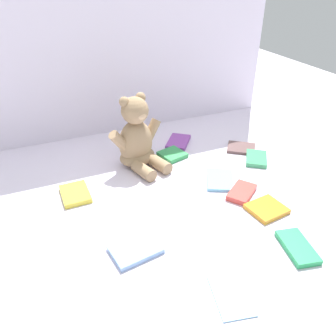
% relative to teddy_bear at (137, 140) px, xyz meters
% --- Properties ---
extents(ground_plane, '(3.20, 3.20, 0.00)m').
position_rel_teddy_bear_xyz_m(ground_plane, '(0.04, -0.12, -0.10)').
color(ground_plane, silver).
extents(backdrop_drape, '(1.41, 0.03, 0.79)m').
position_rel_teddy_bear_xyz_m(backdrop_drape, '(0.04, 0.33, 0.30)').
color(backdrop_drape, silver).
rests_on(backdrop_drape, ground_plane).
extents(teddy_bear, '(0.23, 0.23, 0.27)m').
position_rel_teddy_bear_xyz_m(teddy_bear, '(0.00, 0.00, 0.00)').
color(teddy_bear, '#9E7F5B').
rests_on(teddy_bear, ground_plane).
extents(book_case_0, '(0.13, 0.14, 0.02)m').
position_rel_teddy_bear_xyz_m(book_case_0, '(0.43, -0.16, -0.09)').
color(book_case_0, '#3C9A62').
rests_on(book_case_0, ground_plane).
extents(book_case_1, '(0.12, 0.11, 0.02)m').
position_rel_teddy_bear_xyz_m(book_case_1, '(0.28, -0.43, -0.09)').
color(book_case_1, orange).
rests_on(book_case_1, ground_plane).
extents(book_case_2, '(0.14, 0.16, 0.01)m').
position_rel_teddy_bear_xyz_m(book_case_2, '(0.23, -0.23, -0.10)').
color(book_case_2, '#71B5D9').
rests_on(book_case_2, ground_plane).
extents(book_case_3, '(0.15, 0.16, 0.02)m').
position_rel_teddy_bear_xyz_m(book_case_3, '(0.21, 0.09, -0.09)').
color(book_case_3, purple).
rests_on(book_case_3, ground_plane).
extents(book_case_4, '(0.15, 0.14, 0.01)m').
position_rel_teddy_bear_xyz_m(book_case_4, '(0.43, -0.06, -0.10)').
color(book_case_4, brown).
rests_on(book_case_4, ground_plane).
extents(book_case_5, '(0.11, 0.14, 0.01)m').
position_rel_teddy_bear_xyz_m(book_case_5, '(0.00, -0.66, -0.10)').
color(book_case_5, '#7AB2D7').
rests_on(book_case_5, ground_plane).
extents(book_case_6, '(0.13, 0.12, 0.02)m').
position_rel_teddy_bear_xyz_m(book_case_6, '(0.25, -0.33, -0.09)').
color(book_case_6, '#CB4138').
rests_on(book_case_6, ground_plane).
extents(book_case_7, '(0.09, 0.12, 0.02)m').
position_rel_teddy_bear_xyz_m(book_case_7, '(-0.26, -0.12, -0.09)').
color(book_case_7, gold).
rests_on(book_case_7, ground_plane).
extents(book_case_8, '(0.11, 0.11, 0.02)m').
position_rel_teddy_bear_xyz_m(book_case_8, '(0.14, -0.00, -0.09)').
color(book_case_8, '#30934C').
rests_on(book_case_8, ground_plane).
extents(book_case_9, '(0.09, 0.14, 0.02)m').
position_rel_teddy_bear_xyz_m(book_case_9, '(0.25, -0.60, -0.09)').
color(book_case_9, '#27A259').
rests_on(book_case_9, ground_plane).
extents(book_case_10, '(0.14, 0.11, 0.01)m').
position_rel_teddy_bear_xyz_m(book_case_10, '(-0.16, -0.44, -0.09)').
color(book_case_10, '#7FA7DA').
rests_on(book_case_10, ground_plane).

